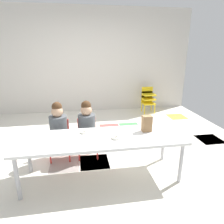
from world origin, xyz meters
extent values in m
cube|color=silver|center=(0.00, 0.00, -0.01)|extent=(5.71, 4.62, 0.02)
cube|color=#336BB2|center=(0.00, -0.45, 0.00)|extent=(0.43, 0.43, 0.00)
cube|color=orange|center=(2.25, 1.35, 0.00)|extent=(0.43, 0.43, 0.00)
cube|color=#478C51|center=(2.25, 0.00, 0.00)|extent=(0.43, 0.43, 0.00)
cube|color=silver|center=(-1.35, -0.45, 0.00)|extent=(0.43, 0.43, 0.00)
cube|color=silver|center=(2.25, 0.00, 0.00)|extent=(0.43, 0.43, 0.00)
cube|color=silver|center=(0.00, -0.45, 0.00)|extent=(0.43, 0.43, 0.00)
cube|color=gray|center=(-0.45, -0.45, 0.00)|extent=(0.43, 0.43, 0.00)
cube|color=#478C51|center=(0.90, 0.90, 0.00)|extent=(0.43, 0.43, 0.00)
cube|color=#B24C47|center=(0.45, 0.90, 0.00)|extent=(0.43, 0.43, 0.00)
cube|color=beige|center=(0.00, 2.31, 1.34)|extent=(5.71, 0.10, 2.68)
cube|color=white|center=(0.07, -0.82, 0.56)|extent=(2.13, 0.68, 0.04)
cylinder|color=#B2B2B7|center=(-0.91, -1.10, 0.27)|extent=(0.05, 0.05, 0.55)
cylinder|color=#B2B2B7|center=(1.06, -1.10, 0.27)|extent=(0.05, 0.05, 0.55)
cylinder|color=#B2B2B7|center=(-0.91, -0.54, 0.27)|extent=(0.05, 0.05, 0.55)
cylinder|color=#B2B2B7|center=(1.06, -0.54, 0.27)|extent=(0.05, 0.05, 0.55)
cube|color=red|center=(-0.51, -0.26, 0.30)|extent=(0.32, 0.30, 0.03)
cube|color=red|center=(-0.51, -0.11, 0.45)|extent=(0.29, 0.02, 0.30)
cylinder|color=#4C5156|center=(-0.51, -0.26, 0.52)|extent=(0.27, 0.27, 0.38)
sphere|color=tan|center=(-0.51, -0.26, 0.78)|extent=(0.17, 0.17, 0.17)
sphere|color=#472D19|center=(-0.51, -0.25, 0.85)|extent=(0.15, 0.15, 0.15)
cylinder|color=red|center=(-0.65, -0.39, 0.15)|extent=(0.02, 0.02, 0.28)
cylinder|color=red|center=(-0.37, -0.39, 0.15)|extent=(0.02, 0.02, 0.28)
cylinder|color=red|center=(-0.65, -0.13, 0.15)|extent=(0.02, 0.02, 0.28)
cylinder|color=red|center=(-0.37, -0.13, 0.15)|extent=(0.02, 0.02, 0.28)
cube|color=red|center=(-0.09, -0.26, 0.30)|extent=(0.32, 0.30, 0.03)
cube|color=red|center=(-0.09, -0.11, 0.45)|extent=(0.29, 0.02, 0.30)
cylinder|color=#4C5156|center=(-0.09, -0.26, 0.52)|extent=(0.28, 0.28, 0.38)
sphere|color=tan|center=(-0.09, -0.26, 0.78)|extent=(0.17, 0.17, 0.17)
sphere|color=#472D19|center=(-0.09, -0.25, 0.85)|extent=(0.15, 0.15, 0.15)
cylinder|color=red|center=(-0.23, -0.39, 0.15)|extent=(0.02, 0.02, 0.28)
cylinder|color=red|center=(0.05, -0.39, 0.15)|extent=(0.02, 0.02, 0.28)
cylinder|color=red|center=(-0.23, -0.13, 0.15)|extent=(0.02, 0.02, 0.28)
cylinder|color=red|center=(0.05, -0.13, 0.15)|extent=(0.02, 0.02, 0.28)
cube|color=yellow|center=(1.63, 1.81, 0.26)|extent=(0.32, 0.30, 0.03)
cube|color=yellow|center=(1.63, 1.95, 0.35)|extent=(0.30, 0.02, 0.18)
cube|color=yellow|center=(1.63, 1.81, 0.38)|extent=(0.32, 0.30, 0.03)
cube|color=yellow|center=(1.63, 1.95, 0.47)|extent=(0.30, 0.02, 0.18)
cube|color=yellow|center=(1.63, 1.81, 0.50)|extent=(0.32, 0.30, 0.03)
cube|color=yellow|center=(1.63, 1.95, 0.59)|extent=(0.30, 0.02, 0.18)
cylinder|color=yellow|center=(1.49, 1.68, 0.13)|extent=(0.02, 0.02, 0.26)
cylinder|color=yellow|center=(1.77, 1.68, 0.13)|extent=(0.02, 0.02, 0.26)
cylinder|color=yellow|center=(1.49, 1.94, 0.13)|extent=(0.02, 0.02, 0.26)
cylinder|color=yellow|center=(1.77, 1.94, 0.13)|extent=(0.02, 0.02, 0.26)
cube|color=#9E754C|center=(0.71, -0.72, 0.69)|extent=(0.13, 0.09, 0.22)
cylinder|color=white|center=(-0.15, -0.67, 0.59)|extent=(0.18, 0.18, 0.01)
cylinder|color=white|center=(-0.52, -0.85, 0.59)|extent=(0.18, 0.18, 0.01)
torus|color=white|center=(-0.15, -0.67, 0.60)|extent=(0.10, 0.10, 0.03)
torus|color=white|center=(0.25, -0.90, 0.60)|extent=(0.11, 0.11, 0.03)
camera|label=1|loc=(-0.17, -3.16, 1.67)|focal=32.14mm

